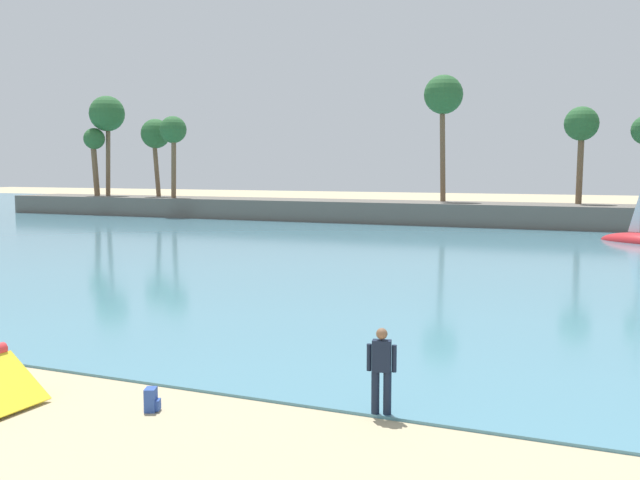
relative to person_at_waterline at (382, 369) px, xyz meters
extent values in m
cube|color=teal|center=(-7.18, 42.92, -0.86)|extent=(220.00, 86.03, 0.06)
cube|color=#605B54|center=(-7.18, 45.93, 0.01)|extent=(94.07, 6.00, 1.80)
cylinder|color=brown|center=(-35.88, 44.52, 4.06)|extent=(0.67, 0.54, 6.33)
sphere|color=#285B2D|center=(-35.88, 44.52, 7.21)|extent=(2.49, 2.49, 2.49)
cylinder|color=brown|center=(-45.22, 46.58, 5.00)|extent=(0.45, 0.79, 8.21)
sphere|color=#285B2D|center=(-45.22, 46.58, 9.10)|extent=(3.51, 3.51, 3.51)
cylinder|color=brown|center=(-0.39, 47.48, 3.99)|extent=(0.52, 0.70, 6.18)
sphere|color=#285B2D|center=(-0.39, 47.48, 7.07)|extent=(2.61, 2.61, 2.61)
cylinder|color=brown|center=(-39.38, 46.58, 3.95)|extent=(0.62, 0.80, 6.12)
sphere|color=#285B2D|center=(-39.38, 46.58, 7.00)|extent=(2.84, 2.84, 2.84)
cylinder|color=brown|center=(-46.29, 45.83, 3.75)|extent=(0.84, 0.65, 5.73)
sphere|color=#285B2D|center=(-46.29, 45.83, 6.60)|extent=(2.11, 2.11, 2.11)
cylinder|color=brown|center=(-11.17, 47.36, 5.30)|extent=(0.64, 0.45, 8.79)
sphere|color=#285B2D|center=(-11.17, 47.36, 9.69)|extent=(3.20, 3.20, 3.20)
cylinder|color=#141E33|center=(0.11, 0.02, -0.46)|extent=(0.15, 0.15, 0.86)
cylinder|color=#141E33|center=(-0.11, -0.02, -0.46)|extent=(0.15, 0.15, 0.86)
cube|color=#141E33|center=(0.00, 0.00, 0.26)|extent=(0.38, 0.27, 0.58)
sphere|color=brown|center=(0.00, 0.00, 0.67)|extent=(0.21, 0.21, 0.21)
cylinder|color=#141E33|center=(0.22, 0.05, 0.22)|extent=(0.09, 0.09, 0.50)
cylinder|color=#141E33|center=(-0.22, -0.05, 0.22)|extent=(0.09, 0.09, 0.50)
cube|color=#2D4C9E|center=(-4.08, -1.44, -0.67)|extent=(0.30, 0.35, 0.44)
cube|color=#2D4C9E|center=(-3.96, -1.39, -0.77)|extent=(0.16, 0.23, 0.20)
camera|label=1|loc=(4.29, -12.42, 3.67)|focal=41.14mm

